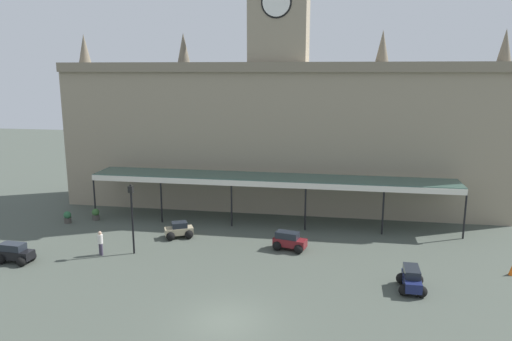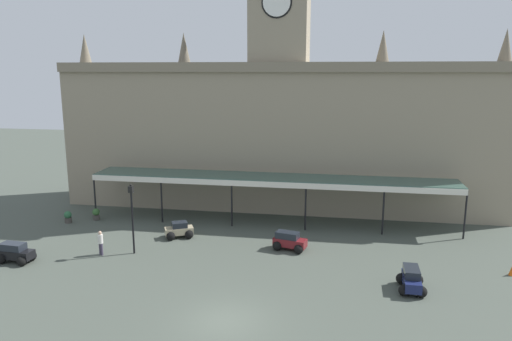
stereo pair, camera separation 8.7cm
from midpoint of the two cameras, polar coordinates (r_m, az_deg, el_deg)
The scene contains 12 objects.
ground_plane at distance 25.02m, azimuth -3.74°, elevation -17.34°, with size 140.00×140.00×0.00m, color #464D44.
station_building at distance 42.91m, azimuth 2.66°, elevation 5.10°, with size 38.15×6.03×21.27m.
entrance_canopy at distance 38.38m, azimuth 1.64°, elevation -0.98°, with size 29.18×3.26×3.83m.
car_maroon_estate at distance 33.63m, azimuth 3.89°, elevation -8.42°, with size 2.40×1.89×1.27m.
car_black_estate at distance 35.11m, azimuth -26.64°, elevation -8.81°, with size 2.31×1.64×1.27m.
car_navy_estate at distance 29.15m, azimuth 17.81°, elevation -12.27°, with size 1.57×2.27×1.27m.
car_beige_sedan at distance 36.36m, azimuth -9.16°, elevation -7.07°, with size 2.24×2.03×1.19m.
pedestrian_near_entrance at distance 34.16m, azimuth -17.98°, elevation -8.05°, with size 0.34×0.34×1.67m.
victorian_lamppost at distance 33.19m, azimuth -14.53°, elevation -4.63°, with size 0.30×0.30×4.82m.
traffic_cone at distance 33.52m, azimuth 27.97°, elevation -10.26°, with size 0.40×0.40×0.74m, color orange.
planter_forecourt_centre at distance 42.15m, azimuth -18.47°, elevation -4.92°, with size 0.60×0.60×0.96m.
planter_near_kerb at distance 42.13m, azimuth -21.44°, elevation -5.14°, with size 0.60×0.60×0.96m.
Camera 1 is at (5.15, -21.24, 12.18)m, focal length 33.84 mm.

